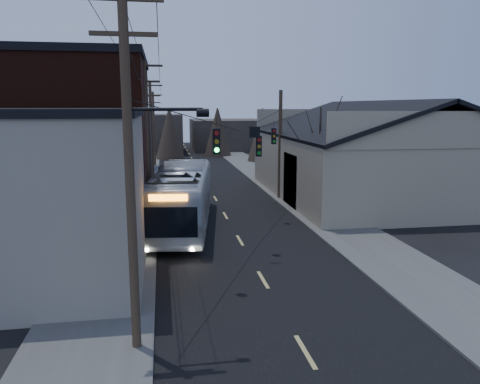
% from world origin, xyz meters
% --- Properties ---
extents(road_surface, '(9.00, 110.00, 0.02)m').
position_xyz_m(road_surface, '(0.00, 30.00, 0.01)').
color(road_surface, black).
rests_on(road_surface, ground).
extents(sidewalk_left, '(4.00, 110.00, 0.12)m').
position_xyz_m(sidewalk_left, '(-6.50, 30.00, 0.06)').
color(sidewalk_left, '#474744').
rests_on(sidewalk_left, ground).
extents(sidewalk_right, '(4.00, 110.00, 0.12)m').
position_xyz_m(sidewalk_right, '(6.50, 30.00, 0.06)').
color(sidewalk_right, '#474744').
rests_on(sidewalk_right, ground).
extents(building_clapboard, '(8.00, 8.00, 7.00)m').
position_xyz_m(building_clapboard, '(-9.00, 9.00, 3.50)').
color(building_clapboard, gray).
rests_on(building_clapboard, ground).
extents(building_brick, '(10.00, 12.00, 10.00)m').
position_xyz_m(building_brick, '(-10.00, 20.00, 5.00)').
color(building_brick, black).
rests_on(building_brick, ground).
extents(building_left_far, '(9.00, 14.00, 7.00)m').
position_xyz_m(building_left_far, '(-9.50, 36.00, 3.50)').
color(building_left_far, '#2E2A25').
rests_on(building_left_far, ground).
extents(warehouse, '(16.16, 20.60, 7.73)m').
position_xyz_m(warehouse, '(13.00, 25.00, 2.70)').
color(warehouse, gray).
rests_on(warehouse, ground).
extents(building_far_left, '(10.00, 12.00, 6.00)m').
position_xyz_m(building_far_left, '(-6.00, 65.00, 3.00)').
color(building_far_left, '#2E2A25').
rests_on(building_far_left, ground).
extents(building_far_right, '(12.00, 14.00, 5.00)m').
position_xyz_m(building_far_right, '(7.00, 70.00, 2.50)').
color(building_far_right, '#2E2A25').
rests_on(building_far_right, ground).
extents(bare_tree, '(0.40, 0.40, 7.20)m').
position_xyz_m(bare_tree, '(6.50, 20.00, 3.60)').
color(bare_tree, black).
rests_on(bare_tree, ground).
extents(utility_lines, '(11.24, 45.28, 10.50)m').
position_xyz_m(utility_lines, '(-3.11, 24.14, 4.95)').
color(utility_lines, '#382B1E').
rests_on(utility_lines, ground).
extents(bus, '(4.85, 13.65, 3.72)m').
position_xyz_m(bus, '(-3.00, 17.61, 1.86)').
color(bus, silver).
rests_on(bus, ground).
extents(parked_car, '(1.52, 4.02, 1.31)m').
position_xyz_m(parked_car, '(-4.30, 37.08, 0.66)').
color(parked_car, '#B5B8BD').
rests_on(parked_car, ground).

